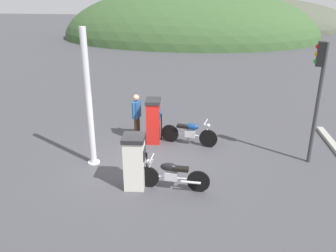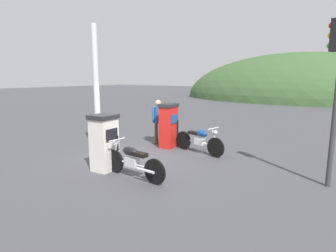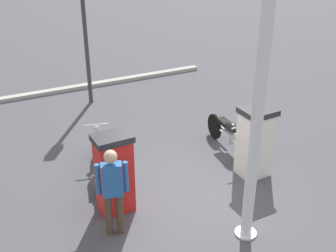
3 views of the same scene
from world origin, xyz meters
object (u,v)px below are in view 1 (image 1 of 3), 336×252
at_px(roadside_traffic_light, 318,83).
at_px(fuel_pump_far, 153,121).
at_px(motorcycle_near_pump, 172,174).
at_px(canopy_support_pole, 89,102).
at_px(attendant_person, 137,113).
at_px(fuel_pump_near, 135,161).
at_px(motorcycle_far_pump, 190,132).

bearing_deg(roadside_traffic_light, fuel_pump_far, 170.18).
distance_m(motorcycle_near_pump, canopy_support_pole, 3.42).
relative_size(attendant_person, canopy_support_pole, 0.40).
bearing_deg(canopy_support_pole, attendant_person, 65.13).
distance_m(fuel_pump_far, attendant_person, 0.73).
xyz_separation_m(fuel_pump_near, canopy_support_pole, (-1.67, 1.25, 1.29)).
relative_size(fuel_pump_far, canopy_support_pole, 0.38).
bearing_deg(fuel_pump_near, attendant_person, 101.07).
relative_size(motorcycle_near_pump, motorcycle_far_pump, 1.01).
distance_m(fuel_pump_far, roadside_traffic_light, 5.66).
xyz_separation_m(motorcycle_far_pump, canopy_support_pole, (-3.01, -1.86, 1.63)).
xyz_separation_m(motorcycle_near_pump, canopy_support_pole, (-2.73, 1.26, 1.63)).
distance_m(fuel_pump_far, motorcycle_near_pump, 3.39).
height_order(fuel_pump_near, attendant_person, attendant_person).
bearing_deg(fuel_pump_near, fuel_pump_far, 90.00).
height_order(fuel_pump_far, motorcycle_near_pump, fuel_pump_far).
distance_m(fuel_pump_near, fuel_pump_far, 3.18).
distance_m(motorcycle_near_pump, roadside_traffic_light, 5.27).
bearing_deg(motorcycle_far_pump, roadside_traffic_light, -12.14).
relative_size(motorcycle_near_pump, attendant_person, 1.21).
relative_size(motorcycle_far_pump, roadside_traffic_light, 0.53).
relative_size(fuel_pump_near, motorcycle_near_pump, 0.76).
height_order(motorcycle_near_pump, roadside_traffic_light, roadside_traffic_light).
height_order(motorcycle_near_pump, canopy_support_pole, canopy_support_pole).
height_order(motorcycle_near_pump, motorcycle_far_pump, motorcycle_far_pump).
bearing_deg(roadside_traffic_light, motorcycle_far_pump, 167.86).
bearing_deg(motorcycle_near_pump, roadside_traffic_light, 28.43).
xyz_separation_m(fuel_pump_far, attendant_person, (-0.67, 0.23, 0.17)).
xyz_separation_m(fuel_pump_near, roadside_traffic_light, (5.28, 2.26, 1.85)).
height_order(motorcycle_far_pump, canopy_support_pole, canopy_support_pole).
height_order(fuel_pump_near, roadside_traffic_light, roadside_traffic_light).
distance_m(fuel_pump_near, attendant_person, 3.48).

